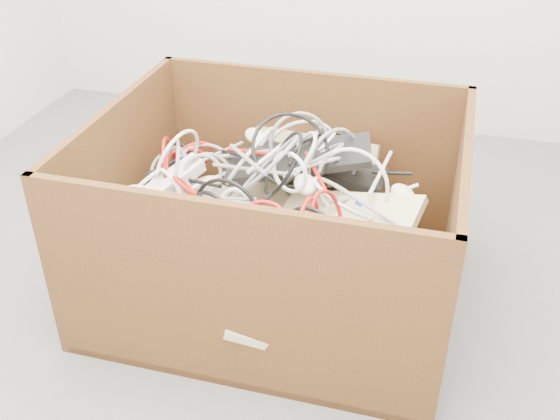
% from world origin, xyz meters
% --- Properties ---
extents(ground, '(3.00, 3.00, 0.00)m').
position_xyz_m(ground, '(0.00, 0.00, 0.00)').
color(ground, '#59595B').
rests_on(ground, ground).
extents(cardboard_box, '(1.08, 0.90, 0.60)m').
position_xyz_m(cardboard_box, '(0.07, 0.11, 0.16)').
color(cardboard_box, '#381D0E').
rests_on(cardboard_box, ground).
extents(keyboard_pile, '(0.97, 0.91, 0.39)m').
position_xyz_m(keyboard_pile, '(0.11, 0.15, 0.28)').
color(keyboard_pile, '#C9B88D').
rests_on(keyboard_pile, cardboard_box).
extents(mice_scatter, '(0.74, 0.68, 0.18)m').
position_xyz_m(mice_scatter, '(0.04, 0.13, 0.37)').
color(mice_scatter, beige).
rests_on(mice_scatter, keyboard_pile).
extents(power_strip_left, '(0.22, 0.31, 0.13)m').
position_xyz_m(power_strip_left, '(-0.28, 0.03, 0.37)').
color(power_strip_left, white).
rests_on(power_strip_left, keyboard_pile).
extents(power_strip_right, '(0.31, 0.18, 0.10)m').
position_xyz_m(power_strip_right, '(-0.06, -0.11, 0.33)').
color(power_strip_right, white).
rests_on(power_strip_right, keyboard_pile).
extents(vga_plug, '(0.06, 0.06, 0.03)m').
position_xyz_m(vga_plug, '(0.34, 0.12, 0.36)').
color(vga_plug, '#0C2CB5').
rests_on(vga_plug, keyboard_pile).
extents(cable_tangle, '(0.94, 0.73, 0.42)m').
position_xyz_m(cable_tangle, '(-0.01, 0.12, 0.41)').
color(cable_tangle, gray).
rests_on(cable_tangle, keyboard_pile).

